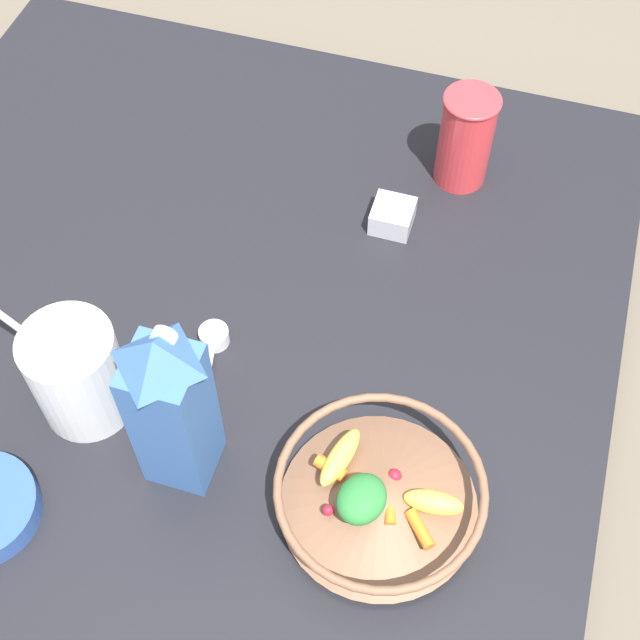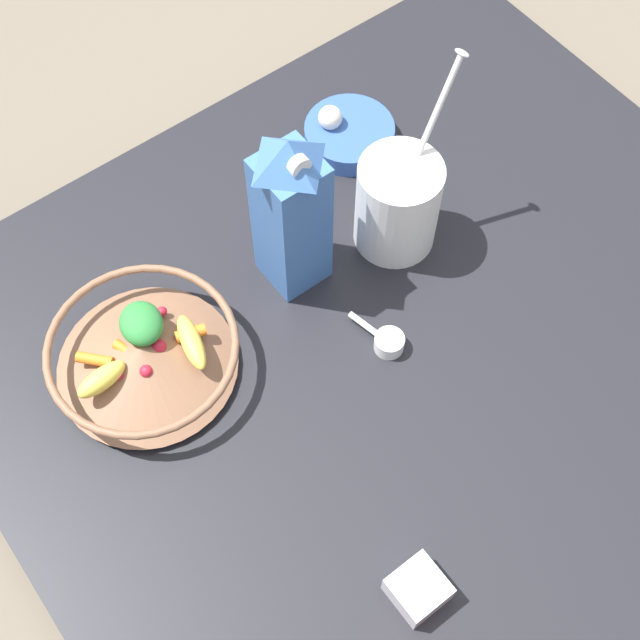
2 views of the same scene
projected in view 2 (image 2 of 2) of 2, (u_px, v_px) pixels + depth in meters
name	position (u px, v px, depth m)	size (l,w,h in m)	color
ground_plane	(427.00, 382.00, 1.14)	(6.00, 6.00, 0.00)	#665B4C
countertop	(429.00, 374.00, 1.12)	(1.04, 1.04, 0.04)	black
fruit_bowl	(144.00, 354.00, 1.07)	(0.23, 0.23, 0.08)	brown
milk_carton	(291.00, 212.00, 1.06)	(0.07, 0.07, 0.25)	#3D6BB2
yogurt_tub	(398.00, 200.00, 1.13)	(0.16, 0.11, 0.26)	white
spice_jar	(418.00, 590.00, 0.95)	(0.06, 0.06, 0.04)	silver
measuring_scoop	(387.00, 341.00, 1.11)	(0.04, 0.08, 0.02)	white
garlic_bowl	(348.00, 134.00, 1.26)	(0.13, 0.13, 0.06)	#3356A3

